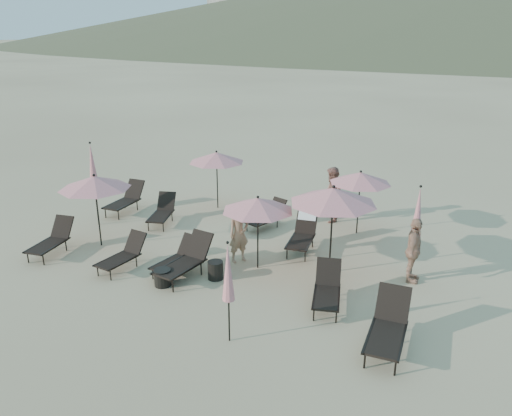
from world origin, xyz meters
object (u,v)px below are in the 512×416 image
at_px(umbrella_closed_2, 93,168).
at_px(side_table_1, 215,270).
at_px(lounger_5, 388,326).
at_px(umbrella_open_0, 95,182).
at_px(beachgoer_a, 239,234).
at_px(lounger_9, 303,232).
at_px(lounger_8, 267,216).
at_px(lounger_4, 327,289).
at_px(lounger_6, 126,199).
at_px(side_table_0, 163,277).
at_px(umbrella_open_1, 258,204).
at_px(umbrella_open_2, 333,196).
at_px(lounger_2, 177,258).
at_px(umbrella_open_3, 217,157).
at_px(lounger_3, 186,260).
at_px(umbrella_closed_1, 418,214).
at_px(lounger_7, 162,211).
at_px(umbrella_closed_0, 228,273).
at_px(beachgoer_b, 331,195).
at_px(beachgoer_c, 413,250).
at_px(lounger_1, 123,254).
at_px(lounger_0, 52,239).

distance_m(umbrella_closed_2, side_table_1, 6.08).
relative_size(lounger_5, side_table_1, 3.78).
height_order(umbrella_open_0, beachgoer_a, umbrella_open_0).
height_order(lounger_9, beachgoer_a, beachgoer_a).
distance_m(lounger_8, umbrella_open_0, 5.56).
height_order(lounger_4, lounger_6, lounger_6).
bearing_deg(side_table_0, umbrella_open_1, 47.37).
height_order(lounger_5, umbrella_open_2, umbrella_open_2).
distance_m(lounger_2, side_table_1, 1.17).
xyz_separation_m(umbrella_open_0, umbrella_open_3, (1.56, 4.55, -0.08)).
bearing_deg(lounger_3, umbrella_closed_1, 32.71).
relative_size(lounger_5, lounger_7, 1.09).
xyz_separation_m(lounger_5, lounger_6, (-10.22, 4.43, -0.02)).
bearing_deg(umbrella_closed_0, lounger_2, 140.63).
bearing_deg(umbrella_closed_2, side_table_1, -17.99).
distance_m(lounger_8, umbrella_closed_1, 5.35).
relative_size(lounger_5, lounger_9, 1.03).
relative_size(umbrella_open_0, umbrella_open_2, 0.92).
bearing_deg(umbrella_closed_1, lounger_4, -124.00).
xyz_separation_m(lounger_2, lounger_9, (2.58, 2.89, 0.12)).
relative_size(umbrella_open_2, umbrella_closed_1, 0.97).
relative_size(umbrella_open_2, umbrella_open_3, 1.14).
xyz_separation_m(lounger_5, beachgoer_b, (-3.20, 6.62, 0.45)).
xyz_separation_m(umbrella_closed_2, beachgoer_c, (10.25, 0.23, -1.12)).
height_order(lounger_9, beachgoer_c, beachgoer_c).
distance_m(lounger_7, umbrella_closed_2, 2.67).
bearing_deg(beachgoer_a, umbrella_open_0, 135.69).
distance_m(lounger_2, umbrella_closed_2, 5.02).
bearing_deg(side_table_1, lounger_7, 142.22).
xyz_separation_m(lounger_8, beachgoer_a, (0.31, -2.71, 0.42)).
bearing_deg(beachgoer_a, side_table_0, -172.38).
bearing_deg(lounger_4, lounger_7, 142.36).
xyz_separation_m(lounger_1, umbrella_closed_1, (7.29, 2.81, 1.36)).
height_order(umbrella_open_3, umbrella_closed_2, umbrella_closed_2).
height_order(lounger_1, beachgoer_b, beachgoer_b).
height_order(lounger_0, lounger_2, lounger_0).
relative_size(side_table_0, beachgoer_a, 0.27).
distance_m(lounger_0, lounger_3, 4.38).
height_order(lounger_3, umbrella_open_2, umbrella_open_2).
xyz_separation_m(lounger_5, umbrella_open_1, (-3.96, 2.25, 1.36)).
xyz_separation_m(lounger_8, umbrella_open_2, (2.85, -2.32, 1.78)).
height_order(lounger_5, lounger_6, lounger_5).
bearing_deg(lounger_6, lounger_3, -38.33).
bearing_deg(beachgoer_b, lounger_5, 10.52).
distance_m(lounger_0, umbrella_open_2, 8.26).
bearing_deg(lounger_3, umbrella_open_1, 47.75).
xyz_separation_m(lounger_0, beachgoer_a, (5.22, 1.83, 0.39)).
bearing_deg(lounger_4, lounger_8, 115.04).
bearing_deg(lounger_3, lounger_6, 151.89).
bearing_deg(lounger_8, lounger_3, -78.57).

